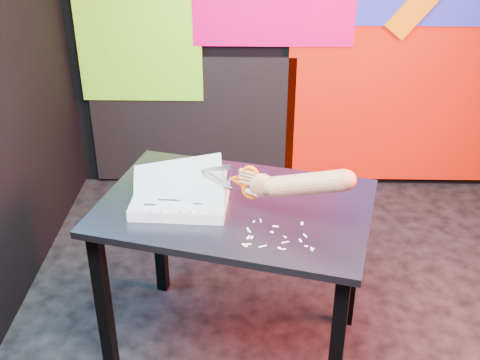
{
  "coord_description": "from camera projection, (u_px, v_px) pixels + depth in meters",
  "views": [
    {
      "loc": [
        -0.36,
        -2.07,
        1.98
      ],
      "look_at": [
        -0.41,
        -0.06,
        0.87
      ],
      "focal_mm": 45.0,
      "sensor_mm": 36.0,
      "label": 1
    }
  ],
  "objects": [
    {
      "name": "room",
      "position": [
        357.0,
        54.0,
        2.11
      ],
      "size": [
        3.01,
        3.01,
        2.71
      ],
      "color": "#29282A",
      "rests_on": "ground"
    },
    {
      "name": "backdrop",
      "position": [
        325.0,
        45.0,
        3.58
      ],
      "size": [
        2.88,
        0.05,
        2.08
      ],
      "color": "red",
      "rests_on": "ground"
    },
    {
      "name": "work_table",
      "position": [
        235.0,
        227.0,
        2.42
      ],
      "size": [
        1.2,
        0.94,
        0.75
      ],
      "rotation": [
        0.0,
        0.0,
        -0.25
      ],
      "color": "black",
      "rests_on": "ground"
    },
    {
      "name": "printout_stack",
      "position": [
        180.0,
        200.0,
        2.35
      ],
      "size": [
        0.39,
        0.29,
        0.19
      ],
      "rotation": [
        0.0,
        0.0,
        -0.05
      ],
      "color": "white",
      "rests_on": "work_table"
    },
    {
      "name": "scissors",
      "position": [
        246.0,
        182.0,
        2.25
      ],
      "size": [
        0.23,
        0.11,
        0.14
      ],
      "rotation": [
        0.0,
        0.0,
        -0.44
      ],
      "color": "#BABBBE",
      "rests_on": "printout_stack"
    },
    {
      "name": "hand_forearm",
      "position": [
        300.0,
        184.0,
        2.15
      ],
      "size": [
        0.4,
        0.22,
        0.18
      ],
      "rotation": [
        0.0,
        0.0,
        -0.44
      ],
      "color": "#AC6A4E",
      "rests_on": "work_table"
    },
    {
      "name": "paper_clippings",
      "position": [
        275.0,
        237.0,
        2.17
      ],
      "size": [
        0.26,
        0.2,
        0.0
      ],
      "color": "white",
      "rests_on": "work_table"
    }
  ]
}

